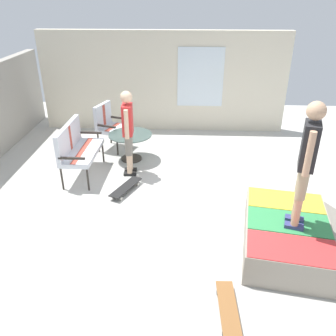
{
  "coord_description": "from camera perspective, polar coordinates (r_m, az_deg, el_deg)",
  "views": [
    {
      "loc": [
        -4.81,
        -0.04,
        3.23
      ],
      "look_at": [
        0.14,
        0.21,
        0.7
      ],
      "focal_mm": 37.4,
      "sensor_mm": 36.0,
      "label": 1
    }
  ],
  "objects": [
    {
      "name": "person_skater",
      "position": [
        4.53,
        21.71,
        1.54
      ],
      "size": [
        0.46,
        0.31,
        1.67
      ],
      "color": "navy",
      "rests_on": "skate_ramp"
    },
    {
      "name": "patio_bench",
      "position": [
        6.81,
        -14.78,
        3.57
      ],
      "size": [
        1.26,
        0.57,
        1.02
      ],
      "color": "#2D2823",
      "rests_on": "ground_plane"
    },
    {
      "name": "ground_plane",
      "position": [
        5.82,
        1.98,
        -7.25
      ],
      "size": [
        12.0,
        12.0,
        0.1
      ],
      "primitive_type": "cube",
      "color": "beige"
    },
    {
      "name": "skateboard_by_bench",
      "position": [
        6.29,
        -6.89,
        -3.14
      ],
      "size": [
        0.81,
        0.51,
        0.1
      ],
      "color": "black",
      "rests_on": "ground_plane"
    },
    {
      "name": "patio_table",
      "position": [
        7.35,
        -6.12,
        4.3
      ],
      "size": [
        0.9,
        0.9,
        0.57
      ],
      "color": "#2D2823",
      "rests_on": "ground_plane"
    },
    {
      "name": "skateboard_spare",
      "position": [
        4.21,
        9.79,
        -21.7
      ],
      "size": [
        0.81,
        0.22,
        0.1
      ],
      "color": "brown",
      "rests_on": "ground_plane"
    },
    {
      "name": "house_facade",
      "position": [
        8.85,
        -0.67,
        13.86
      ],
      "size": [
        0.23,
        6.0,
        2.41
      ],
      "color": "beige",
      "rests_on": "ground_plane"
    },
    {
      "name": "patio_chair_near_house",
      "position": [
        7.9,
        -9.74,
        7.33
      ],
      "size": [
        0.76,
        0.72,
        1.02
      ],
      "color": "#2D2823",
      "rests_on": "ground_plane"
    },
    {
      "name": "skate_ramp",
      "position": [
        5.16,
        19.0,
        -10.31
      ],
      "size": [
        1.92,
        1.95,
        0.45
      ],
      "color": "gray",
      "rests_on": "ground_plane"
    },
    {
      "name": "person_watching",
      "position": [
        6.56,
        -6.55,
        6.53
      ],
      "size": [
        0.48,
        0.26,
        1.64
      ],
      "color": "black",
      "rests_on": "ground_plane"
    }
  ]
}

